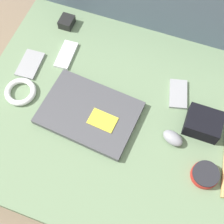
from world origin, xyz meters
TOP-DOWN VIEW (x-y plane):
  - ground_plane at (0.00, 0.00)m, footprint 8.00×8.00m
  - couch_seat at (0.00, 0.00)m, footprint 0.95×0.80m
  - laptop at (-0.07, -0.03)m, footprint 0.34×0.25m
  - computer_mouse at (0.22, -0.02)m, footprint 0.08×0.06m
  - speaker_puck at (0.34, -0.10)m, footprint 0.09×0.09m
  - phone_silver at (-0.35, 0.09)m, footprint 0.08×0.12m
  - phone_black at (-0.24, 0.17)m, footprint 0.06×0.12m
  - phone_small at (0.19, 0.15)m, footprint 0.09×0.12m
  - camera_pouch at (0.30, 0.06)m, footprint 0.11×0.10m
  - charger_brick at (-0.30, 0.31)m, footprint 0.05×0.06m
  - cable_coil at (-0.33, -0.03)m, footprint 0.11×0.11m

SIDE VIEW (x-z plane):
  - ground_plane at x=0.00m, z-range 0.00..0.00m
  - couch_seat at x=0.00m, z-range 0.00..0.14m
  - phone_silver at x=-0.35m, z-range 0.14..0.15m
  - phone_small at x=0.19m, z-range 0.14..0.15m
  - phone_black at x=-0.24m, z-range 0.14..0.15m
  - cable_coil at x=-0.33m, z-range 0.14..0.16m
  - laptop at x=-0.07m, z-range 0.13..0.16m
  - speaker_puck at x=0.34m, z-range 0.14..0.17m
  - charger_brick at x=-0.30m, z-range 0.14..0.17m
  - computer_mouse at x=0.22m, z-range 0.14..0.17m
  - camera_pouch at x=0.30m, z-range 0.14..0.20m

